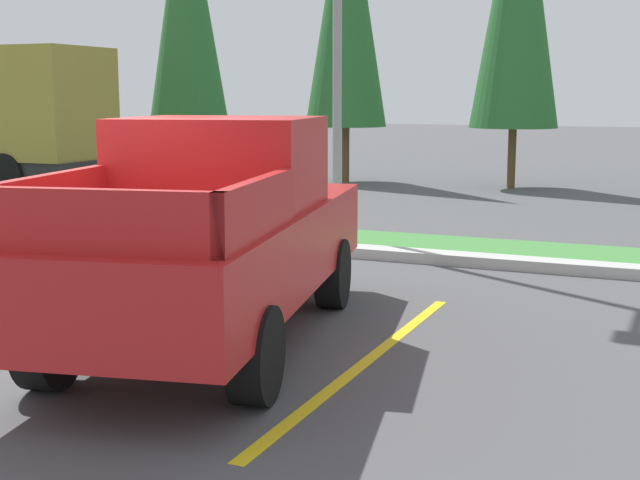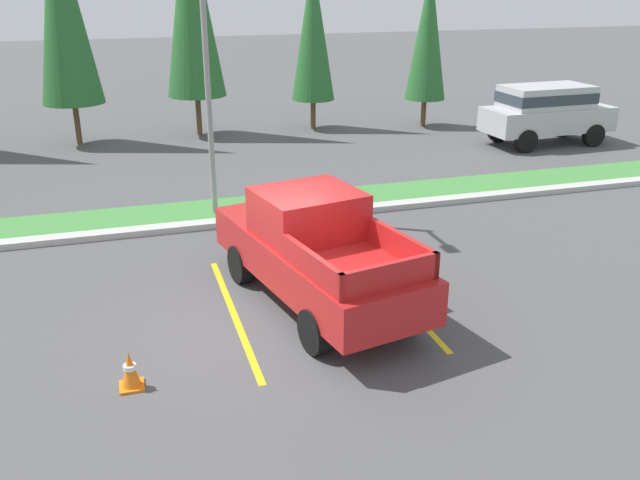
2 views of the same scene
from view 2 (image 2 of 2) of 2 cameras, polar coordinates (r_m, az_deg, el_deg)
ground_plane at (r=12.22m, az=-4.03°, el=-6.52°), size 120.00×120.00×0.00m
parking_line_near at (r=12.41m, az=-7.25°, el=-6.17°), size 0.12×4.80×0.01m
parking_line_far at (r=13.20m, az=6.14°, el=-4.36°), size 0.12×4.80×0.01m
curb_strip at (r=16.71m, az=-7.98°, el=1.46°), size 56.00×0.40×0.15m
grass_median at (r=17.75m, az=-8.56°, el=2.48°), size 56.00×1.80×0.06m
pickup_truck_main at (r=12.33m, az=-0.46°, el=-0.87°), size 2.92×5.50×2.10m
suv_distant at (r=25.81m, az=18.51°, el=10.32°), size 4.66×2.07×2.10m
street_light at (r=16.52m, az=-9.57°, el=16.13°), size 0.24×1.49×7.44m
cypress_tree_left_inner at (r=25.63m, az=-20.90°, el=18.11°), size 2.13×2.13×8.20m
cypress_tree_right_inner at (r=26.86m, az=-0.61°, el=17.26°), size 1.67×1.67×6.43m
cypress_tree_rightmost at (r=27.61m, az=9.05°, el=16.78°), size 1.60×1.60×6.15m
traffic_cone at (r=10.52m, az=-15.67°, el=-10.50°), size 0.36×0.36×0.60m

